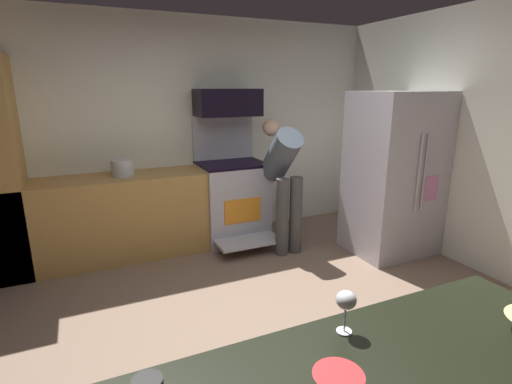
% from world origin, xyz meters
% --- Properties ---
extents(ground_plane, '(5.20, 4.80, 0.02)m').
position_xyz_m(ground_plane, '(0.00, 0.00, -0.01)').
color(ground_plane, '#7B6351').
extents(wall_back, '(5.20, 0.12, 2.60)m').
position_xyz_m(wall_back, '(0.00, 2.34, 1.30)').
color(wall_back, silver).
rests_on(wall_back, ground).
extents(wall_right, '(0.12, 4.80, 2.60)m').
position_xyz_m(wall_right, '(2.54, 0.00, 1.30)').
color(wall_right, silver).
rests_on(wall_right, ground).
extents(lower_cabinet_run, '(2.40, 0.60, 0.90)m').
position_xyz_m(lower_cabinet_run, '(-0.90, 1.98, 0.45)').
color(lower_cabinet_run, '#B28445').
rests_on(lower_cabinet_run, ground).
extents(oven_range, '(0.76, 0.99, 1.48)m').
position_xyz_m(oven_range, '(0.53, 1.97, 0.51)').
color(oven_range, '#B4B5BF').
rests_on(oven_range, ground).
extents(microwave, '(0.74, 0.38, 0.31)m').
position_xyz_m(microwave, '(0.53, 2.06, 1.64)').
color(microwave, black).
rests_on(microwave, oven_range).
extents(refrigerator, '(0.89, 0.75, 1.77)m').
position_xyz_m(refrigerator, '(2.03, 0.90, 0.88)').
color(refrigerator, '#B6B0BB').
rests_on(refrigerator, ground).
extents(person_cook, '(0.31, 0.67, 1.46)m').
position_xyz_m(person_cook, '(0.94, 1.44, 0.88)').
color(person_cook, '#484848').
rests_on(person_cook, ground).
extents(mixing_bowl_prep, '(0.16, 0.16, 0.05)m').
position_xyz_m(mixing_bowl_prep, '(-0.41, -1.43, 0.92)').
color(mixing_bowl_prep, red).
rests_on(mixing_bowl_prep, counter_island).
extents(wine_glass_extra, '(0.08, 0.08, 0.17)m').
position_xyz_m(wine_glass_extra, '(-0.22, -1.21, 1.03)').
color(wine_glass_extra, silver).
rests_on(wine_glass_extra, counter_island).
extents(stock_pot, '(0.23, 0.23, 0.17)m').
position_xyz_m(stock_pot, '(-0.69, 1.98, 0.99)').
color(stock_pot, silver).
rests_on(stock_pot, lower_cabinet_run).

